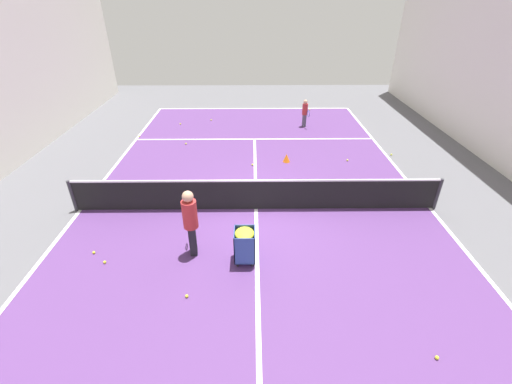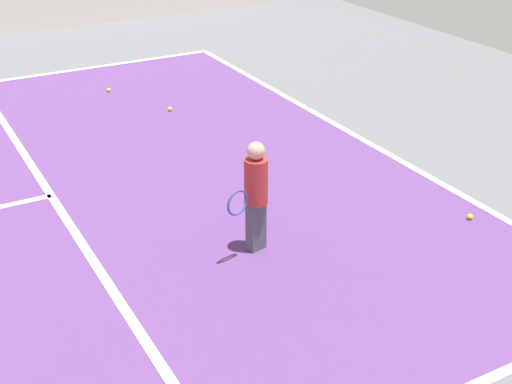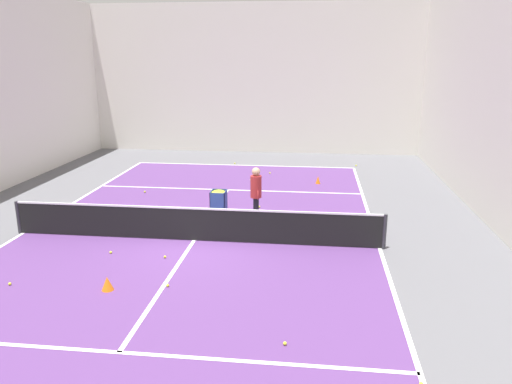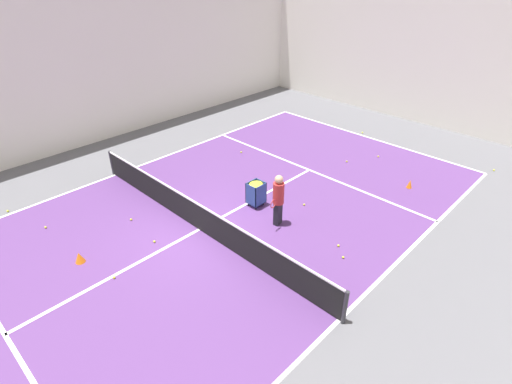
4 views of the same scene
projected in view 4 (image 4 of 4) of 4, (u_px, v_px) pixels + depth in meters
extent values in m
plane|color=#5B5B60|center=(199.00, 230.00, 12.34)|extent=(31.18, 31.18, 0.00)
cube|color=#563370|center=(199.00, 229.00, 12.34)|extent=(10.27, 20.19, 0.00)
cube|color=white|center=(369.00, 138.00, 18.57)|extent=(10.27, 0.10, 0.00)
cube|color=white|center=(115.00, 175.00, 15.41)|extent=(0.10, 20.19, 0.00)
cube|color=white|center=(339.00, 320.00, 9.26)|extent=(0.10, 20.19, 0.00)
cube|color=white|center=(5.00, 335.00, 8.91)|extent=(10.27, 0.10, 0.00)
cube|color=white|center=(309.00, 170.00, 15.77)|extent=(10.27, 0.10, 0.00)
cube|color=white|center=(199.00, 229.00, 12.34)|extent=(0.10, 11.10, 0.00)
cube|color=silver|center=(51.00, 58.00, 15.59)|extent=(0.15, 27.48, 7.69)
cube|color=silver|center=(420.00, 41.00, 18.82)|extent=(17.26, 0.15, 7.69)
cylinder|color=#2D2D33|center=(112.00, 163.00, 15.22)|extent=(0.10, 0.10, 0.97)
cylinder|color=#2D2D33|center=(345.00, 308.00, 8.96)|extent=(0.10, 0.10, 0.97)
cube|color=black|center=(198.00, 217.00, 12.10)|extent=(10.37, 0.03, 0.90)
cube|color=white|center=(197.00, 204.00, 11.86)|extent=(10.37, 0.04, 0.05)
cube|color=black|center=(278.00, 213.00, 12.41)|extent=(0.20, 0.30, 0.78)
cylinder|color=#B22D2D|center=(279.00, 193.00, 12.04)|extent=(0.39, 0.39, 0.69)
sphere|color=tan|center=(279.00, 179.00, 11.79)|extent=(0.26, 0.26, 0.26)
torus|color=#B22D2D|center=(273.00, 204.00, 11.85)|extent=(0.06, 0.28, 0.28)
cube|color=#2D478C|center=(256.00, 202.00, 13.48)|extent=(0.48, 0.53, 0.02)
cube|color=#2D478C|center=(251.00, 195.00, 13.14)|extent=(0.48, 0.02, 0.73)
cube|color=#2D478C|center=(261.00, 190.00, 13.45)|extent=(0.48, 0.02, 0.73)
cube|color=#2D478C|center=(251.00, 190.00, 13.43)|extent=(0.02, 0.53, 0.73)
cube|color=#2D478C|center=(261.00, 195.00, 13.16)|extent=(0.02, 0.53, 0.73)
ellipsoid|color=yellow|center=(256.00, 185.00, 13.14)|extent=(0.44, 0.49, 0.16)
cylinder|color=black|center=(249.00, 204.00, 13.50)|extent=(0.05, 0.05, 0.13)
cylinder|color=black|center=(256.00, 207.00, 13.30)|extent=(0.05, 0.05, 0.13)
cylinder|color=black|center=(256.00, 200.00, 13.73)|extent=(0.05, 0.05, 0.13)
cylinder|color=black|center=(263.00, 203.00, 13.53)|extent=(0.05, 0.05, 0.13)
cone|color=orange|center=(79.00, 257.00, 10.95)|extent=(0.27, 0.27, 0.31)
cone|color=orange|center=(410.00, 184.00, 14.49)|extent=(0.20, 0.20, 0.31)
sphere|color=yellow|center=(131.00, 219.00, 12.74)|extent=(0.07, 0.07, 0.07)
sphere|color=yellow|center=(362.00, 133.00, 19.01)|extent=(0.07, 0.07, 0.07)
sphere|color=yellow|center=(343.00, 257.00, 11.14)|extent=(0.07, 0.07, 0.07)
sphere|color=yellow|center=(8.00, 211.00, 13.17)|extent=(0.07, 0.07, 0.07)
sphere|color=yellow|center=(494.00, 170.00, 15.68)|extent=(0.07, 0.07, 0.07)
sphere|color=yellow|center=(338.00, 246.00, 11.60)|extent=(0.07, 0.07, 0.07)
sphere|color=yellow|center=(304.00, 205.00, 13.50)|extent=(0.07, 0.07, 0.07)
sphere|color=yellow|center=(46.00, 227.00, 12.38)|extent=(0.07, 0.07, 0.07)
sphere|color=yellow|center=(241.00, 152.00, 17.12)|extent=(0.07, 0.07, 0.07)
sphere|color=yellow|center=(378.00, 156.00, 16.75)|extent=(0.07, 0.07, 0.07)
sphere|color=yellow|center=(154.00, 241.00, 11.76)|extent=(0.07, 0.07, 0.07)
sphere|color=yellow|center=(114.00, 277.00, 10.45)|extent=(0.07, 0.07, 0.07)
sphere|color=yellow|center=(347.00, 161.00, 16.35)|extent=(0.07, 0.07, 0.07)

